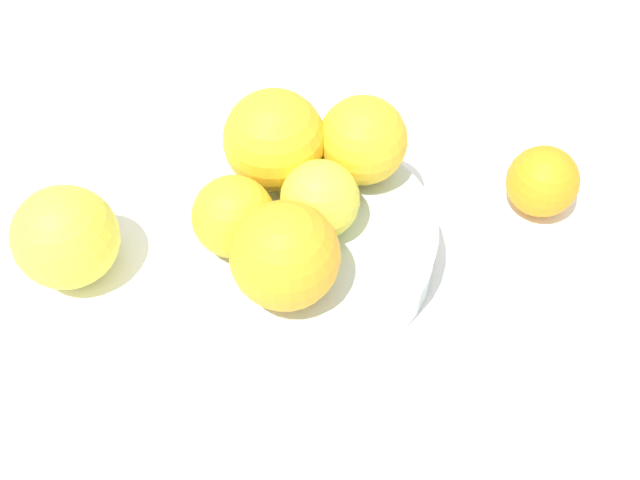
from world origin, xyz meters
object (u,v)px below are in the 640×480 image
at_px(orange_in_bowl_0, 323,197).
at_px(orange_in_bowl_1, 274,140).
at_px(orange_in_bowl_2, 234,217).
at_px(orange_in_bowl_4, 289,257).
at_px(orange_loose_1, 542,181).
at_px(fruit_bowl, 320,245).
at_px(orange_loose_0, 66,237).
at_px(orange_in_bowl_3, 363,140).

height_order(orange_in_bowl_0, orange_in_bowl_1, orange_in_bowl_1).
xyz_separation_m(orange_in_bowl_2, orange_in_bowl_4, (-0.05, 0.02, 0.01)).
xyz_separation_m(orange_in_bowl_0, orange_loose_1, (-0.15, -0.13, -0.05)).
height_order(fruit_bowl, orange_in_bowl_1, orange_in_bowl_1).
relative_size(orange_in_bowl_4, orange_loose_0, 0.93).
relative_size(orange_in_bowl_2, orange_in_bowl_3, 0.87).
bearing_deg(orange_loose_0, orange_loose_1, -147.32).
distance_m(orange_in_bowl_0, orange_loose_0, 0.21).
xyz_separation_m(fruit_bowl, orange_loose_0, (0.18, 0.08, 0.02)).
bearing_deg(orange_in_bowl_0, orange_in_bowl_3, -97.25).
bearing_deg(orange_in_bowl_4, fruit_bowl, -87.41).
bearing_deg(orange_in_bowl_3, orange_in_bowl_2, 59.63).
distance_m(fruit_bowl, orange_in_bowl_3, 0.09).
distance_m(orange_in_bowl_0, orange_in_bowl_3, 0.06).
height_order(orange_in_bowl_1, orange_loose_1, orange_in_bowl_1).
relative_size(orange_in_bowl_3, orange_in_bowl_4, 0.92).
height_order(orange_loose_0, orange_loose_1, orange_loose_0).
distance_m(fruit_bowl, orange_in_bowl_1, 0.09).
xyz_separation_m(fruit_bowl, orange_in_bowl_4, (-0.00, 0.06, 0.07)).
relative_size(fruit_bowl, orange_loose_1, 3.00).
xyz_separation_m(fruit_bowl, orange_in_bowl_3, (-0.01, -0.06, 0.06)).
bearing_deg(orange_in_bowl_2, orange_loose_0, 17.89).
xyz_separation_m(orange_in_bowl_0, orange_in_bowl_4, (-0.00, 0.07, 0.01)).
bearing_deg(orange_in_bowl_4, orange_in_bowl_2, -21.84).
distance_m(fruit_bowl, orange_in_bowl_0, 0.06).
relative_size(fruit_bowl, orange_in_bowl_3, 2.61).
distance_m(orange_in_bowl_2, orange_in_bowl_4, 0.06).
bearing_deg(orange_in_bowl_0, orange_in_bowl_1, -29.37).
height_order(orange_in_bowl_1, orange_in_bowl_4, orange_in_bowl_1).
relative_size(orange_in_bowl_0, orange_in_bowl_3, 0.85).
bearing_deg(orange_in_bowl_2, fruit_bowl, -142.27).
bearing_deg(orange_in_bowl_2, orange_in_bowl_1, -89.34).
bearing_deg(orange_in_bowl_1, orange_in_bowl_3, -153.59).
xyz_separation_m(orange_in_bowl_0, orange_in_bowl_3, (-0.01, -0.06, 0.01)).
relative_size(fruit_bowl, orange_in_bowl_1, 2.30).
bearing_deg(orange_loose_1, orange_loose_0, 32.68).
relative_size(orange_in_bowl_3, orange_loose_0, 0.85).
xyz_separation_m(orange_in_bowl_0, orange_in_bowl_1, (0.05, -0.03, 0.01)).
xyz_separation_m(orange_in_bowl_3, orange_loose_1, (-0.14, -0.07, -0.06)).
bearing_deg(fruit_bowl, orange_in_bowl_4, 92.59).
relative_size(orange_in_bowl_0, orange_loose_0, 0.72).
xyz_separation_m(orange_in_bowl_3, orange_loose_0, (0.19, 0.15, -0.05)).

